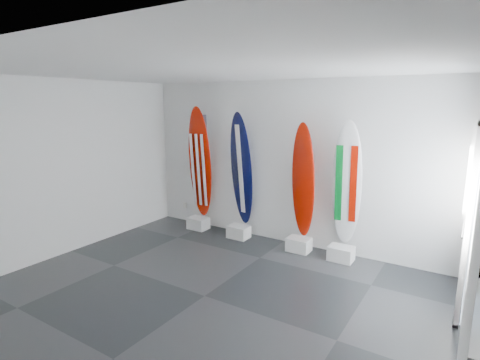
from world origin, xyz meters
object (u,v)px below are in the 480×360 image
Objects in this scene: surfboard_usa at (200,163)px; surfboard_italy at (347,184)px; surfboard_navy at (241,170)px; surfboard_swiss at (303,181)px.

surfboard_italy is (3.04, 0.00, -0.09)m from surfboard_usa.
surfboard_navy is at bearing 171.59° from surfboard_italy.
surfboard_swiss is (2.27, 0.00, -0.13)m from surfboard_usa.
surfboard_usa is 2.28m from surfboard_swiss.
surfboard_italy is at bearing 9.77° from surfboard_swiss.
surfboard_navy is (1.00, 0.00, -0.05)m from surfboard_usa.
surfboard_italy is at bearing 7.17° from surfboard_navy.
surfboard_usa is at bearing 171.59° from surfboard_italy.
surfboard_swiss is at bearing 7.17° from surfboard_navy.
surfboard_navy reaches higher than surfboard_swiss.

